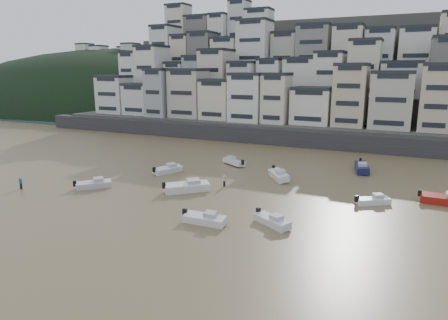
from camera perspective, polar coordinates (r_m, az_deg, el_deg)
The scene contains 16 objects.
sea_strip at distance 217.66m, azimuth -15.81°, elevation 8.03°, with size 340.00×340.00×0.00m, color #41535D.
harbor_wall at distance 87.94m, azimuth 10.21°, elevation 3.09°, with size 140.00×3.00×3.50m, color #38383A.
hillside at distance 124.93m, azimuth 17.48°, elevation 10.72°, with size 141.04×66.00×50.00m.
headland at distance 200.37m, azimuth -14.41°, elevation 7.74°, with size 216.00×135.00×53.33m.
boat_a at distance 43.36m, azimuth -2.77°, elevation -8.24°, with size 5.17×1.69×1.41m, color white, non-canonical shape.
boat_b at distance 43.27m, azimuth 6.89°, elevation -8.41°, with size 4.93×1.61×1.34m, color silver, non-canonical shape.
boat_c at distance 54.47m, azimuth -5.32°, elevation -3.63°, with size 6.64×2.17×1.81m, color white, non-canonical shape.
boat_d at distance 52.79m, azimuth 20.54°, elevation -5.27°, with size 4.58×1.50×1.25m, color white, non-canonical shape.
boat_e at distance 60.95m, azimuth 7.82°, elevation -2.01°, with size 5.93×1.94×1.62m, color silver, non-canonical shape.
boat_f at distance 64.64m, azimuth -8.03°, elevation -1.23°, with size 5.36×1.75×1.46m, color silver, non-canonical shape.
boat_g at distance 56.30m, azimuth 29.01°, elevation -4.79°, with size 5.93×1.94×1.62m, color maroon, non-canonical shape.
boat_h at distance 69.52m, azimuth 1.45°, elevation -0.13°, with size 5.27×1.72×1.44m, color silver, non-canonical shape.
boat_i at distance 68.86m, azimuth 19.10°, elevation -0.82°, with size 6.52×2.13×1.78m, color #151842, non-canonical shape.
boat_j at distance 58.87m, azimuth -18.15°, elevation -3.17°, with size 5.22×1.71×1.42m, color silver, non-canonical shape.
person_blue at distance 62.26m, azimuth -27.04°, elevation -2.95°, with size 0.44×0.44×1.74m, color blue, non-canonical shape.
person_pink at distance 56.74m, azimuth 0.04°, elevation -2.94°, with size 0.44×0.44×1.74m, color tan, non-canonical shape.
Camera 1 is at (32.42, -18.79, 16.25)m, focal length 32.00 mm.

